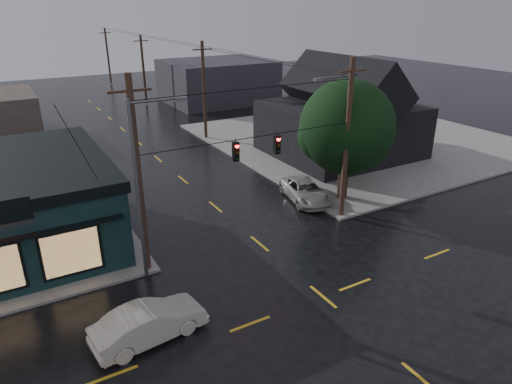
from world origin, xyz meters
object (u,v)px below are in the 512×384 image
utility_pole_ne (341,216)px  sedan_cream (149,323)px  corner_tree (347,127)px  utility_pole_nw (148,270)px  suv_silver (305,191)px

utility_pole_ne → sedan_cream: (-14.55, -5.21, 0.78)m
corner_tree → utility_pole_nw: bearing=-171.4°
sedan_cream → suv_silver: sedan_cream is taller
corner_tree → suv_silver: 5.25m
utility_pole_ne → sedan_cream: size_ratio=2.13×
utility_pole_ne → sedan_cream: bearing=-160.3°
corner_tree → sedan_cream: size_ratio=1.75×
utility_pole_nw → corner_tree: bearing=8.6°
utility_pole_nw → utility_pole_ne: 13.00m
corner_tree → utility_pole_ne: corner_tree is taller
utility_pole_nw → suv_silver: size_ratio=2.01×
suv_silver → sedan_cream: bearing=-136.2°
utility_pole_ne → suv_silver: (-0.50, 3.34, 0.70)m
corner_tree → sedan_cream: bearing=-155.6°
utility_pole_nw → sedan_cream: 5.50m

